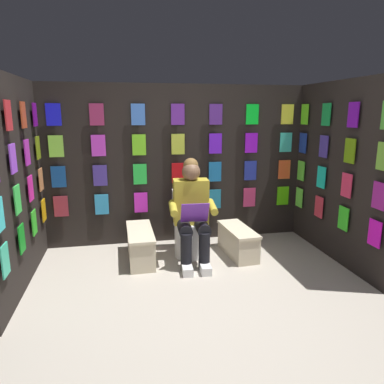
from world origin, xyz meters
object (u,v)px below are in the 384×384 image
Objects in this scene: person_reading at (192,211)px; comic_longbox_near at (140,245)px; comic_longbox_far at (238,241)px; toilet at (189,228)px.

person_reading reaches higher than comic_longbox_near.
person_reading is 0.73m from comic_longbox_far.
toilet is 0.35m from person_reading.
toilet is 0.93× the size of comic_longbox_near.
comic_longbox_near is at bearing -7.70° from comic_longbox_far.
comic_longbox_near is 1.10× the size of comic_longbox_far.
comic_longbox_far is at bearing 168.63° from toilet.
person_reading reaches higher than toilet.
comic_longbox_far is (-0.58, -0.07, -0.43)m from person_reading.
toilet is 0.65× the size of person_reading.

